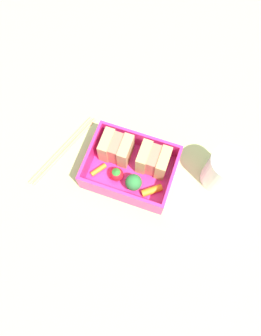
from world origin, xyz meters
TOP-DOWN VIEW (x-y plane):
  - ground_plane at (0.00, 0.00)cm, footprint 120.00×120.00cm
  - bento_tray at (0.00, 0.00)cm, footprint 17.55×13.20cm
  - bento_rim at (0.00, 0.00)cm, footprint 17.55×13.20cm
  - sandwich_left at (-3.94, 2.57)cm, footprint 6.00×5.13cm
  - sandwich_center_left at (3.94, 2.57)cm, footprint 6.00×5.13cm
  - carrot_stick_left at (-6.20, -2.19)cm, footprint 2.84×3.48cm
  - strawberry_far_left at (-2.24, -2.19)cm, footprint 2.83×2.83cm
  - broccoli_floret at (1.66, -2.95)cm, footprint 3.33×3.33cm
  - carrot_stick_far_left at (5.52, -2.84)cm, footprint 4.21×3.74cm
  - chopstick_pair at (-15.42, -0.23)cm, footprint 8.11×18.94cm
  - drinking_glass at (17.27, 4.68)cm, footprint 6.64×6.64cm

SIDE VIEW (x-z plane):
  - ground_plane at x=0.00cm, z-range -2.00..0.00cm
  - chopstick_pair at x=-15.42cm, z-range 0.00..0.70cm
  - bento_tray at x=0.00cm, z-range 0.00..1.20cm
  - carrot_stick_left at x=-6.20cm, z-range 1.20..2.22cm
  - carrot_stick_far_left at x=5.52cm, z-range 1.20..2.63cm
  - strawberry_far_left at x=-2.24cm, z-range 1.02..4.45cm
  - broccoli_floret at x=1.66cm, z-range 1.50..5.56cm
  - bento_rim at x=0.00cm, z-range 1.20..6.09cm
  - sandwich_left at x=-3.94cm, z-range 1.20..7.27cm
  - sandwich_center_left at x=3.94cm, z-range 1.20..7.27cm
  - drinking_glass at x=17.27cm, z-range 0.00..9.92cm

